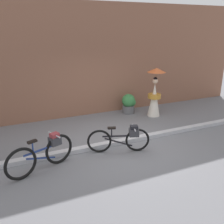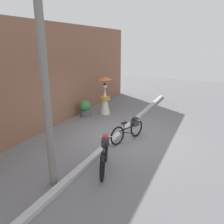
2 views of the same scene
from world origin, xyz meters
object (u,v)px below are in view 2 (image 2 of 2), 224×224
object	(u,v)px
bicycle_near_officer	(104,154)
potted_plant_by_door	(85,108)
bicycle_far_side	(129,129)
utility_pole	(45,89)
person_with_parasol	(105,96)

from	to	relation	value
bicycle_near_officer	potted_plant_by_door	bearing A→B (deg)	37.58
bicycle_far_side	utility_pole	distance (m)	3.94
bicycle_near_officer	person_with_parasol	size ratio (longest dim) A/B	0.91
bicycle_near_officer	utility_pole	xyz separation A→B (m)	(-1.20, 0.82, 1.96)
bicycle_near_officer	bicycle_far_side	bearing A→B (deg)	2.01
person_with_parasol	utility_pole	world-z (taller)	utility_pole
bicycle_near_officer	bicycle_far_side	xyz separation A→B (m)	(2.12, 0.07, -0.04)
bicycle_near_officer	utility_pole	size ratio (longest dim) A/B	0.35
bicycle_far_side	potted_plant_by_door	world-z (taller)	potted_plant_by_door
person_with_parasol	potted_plant_by_door	distance (m)	1.11
person_with_parasol	potted_plant_by_door	bearing A→B (deg)	137.08
person_with_parasol	potted_plant_by_door	xyz separation A→B (m)	(-0.74, 0.69, -0.47)
bicycle_near_officer	bicycle_far_side	distance (m)	2.12
bicycle_far_side	potted_plant_by_door	bearing A→B (deg)	59.13
potted_plant_by_door	utility_pole	distance (m)	5.82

